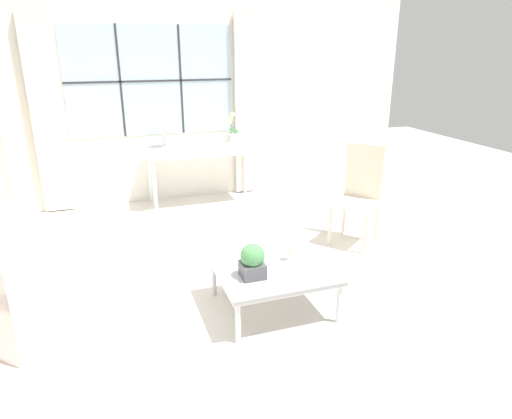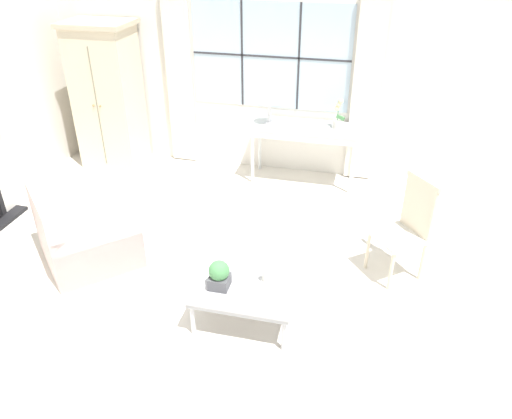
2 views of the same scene
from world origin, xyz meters
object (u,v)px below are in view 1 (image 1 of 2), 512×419
at_px(side_chair_wooden, 360,189).
at_px(potted_plant_small, 253,261).
at_px(console_table, 202,150).
at_px(coffee_table, 273,270).
at_px(armchair_upholstered, 20,289).
at_px(potted_orchid, 231,131).
at_px(table_lamp, 163,119).
at_px(pillar_candle, 291,253).

relative_size(side_chair_wooden, potted_plant_small, 3.97).
height_order(console_table, coffee_table, console_table).
height_order(armchair_upholstered, coffee_table, armchair_upholstered).
relative_size(potted_orchid, coffee_table, 0.43).
bearing_deg(potted_plant_small, side_chair_wooden, 35.68).
height_order(potted_orchid, armchair_upholstered, potted_orchid).
bearing_deg(coffee_table, side_chair_wooden, 36.41).
xyz_separation_m(console_table, table_lamp, (-0.47, -0.04, 0.43)).
xyz_separation_m(table_lamp, potted_plant_small, (0.19, -2.87, -0.63)).
bearing_deg(pillar_candle, potted_orchid, 83.55).
xyz_separation_m(console_table, potted_orchid, (0.41, 0.01, 0.23)).
bearing_deg(console_table, side_chair_wooden, -53.93).
height_order(potted_orchid, pillar_candle, potted_orchid).
xyz_separation_m(armchair_upholstered, pillar_candle, (2.03, -0.41, 0.17)).
bearing_deg(coffee_table, armchair_upholstered, 166.69).
bearing_deg(side_chair_wooden, table_lamp, 135.51).
distance_m(table_lamp, armchair_upholstered, 2.86).
relative_size(console_table, armchair_upholstered, 1.09).
distance_m(table_lamp, side_chair_wooden, 2.55).
bearing_deg(side_chair_wooden, coffee_table, -143.59).
relative_size(potted_orchid, armchair_upholstered, 0.30).
bearing_deg(armchair_upholstered, pillar_candle, -11.43).
bearing_deg(side_chair_wooden, armchair_upholstered, -170.09).
relative_size(potted_orchid, pillar_candle, 2.46).
distance_m(coffee_table, potted_plant_small, 0.30).
bearing_deg(armchair_upholstered, side_chair_wooden, 9.91).
bearing_deg(potted_plant_small, table_lamp, 93.85).
xyz_separation_m(table_lamp, potted_orchid, (0.88, 0.05, -0.20)).
distance_m(coffee_table, pillar_candle, 0.20).
relative_size(table_lamp, potted_orchid, 1.15).
relative_size(console_table, pillar_candle, 8.83).
bearing_deg(side_chair_wooden, console_table, 126.07).
bearing_deg(armchair_upholstered, table_lamp, 57.71).
relative_size(armchair_upholstered, coffee_table, 1.42).
height_order(side_chair_wooden, potted_plant_small, side_chair_wooden).
height_order(console_table, potted_plant_small, console_table).
relative_size(table_lamp, potted_plant_small, 1.70).
bearing_deg(pillar_candle, armchair_upholstered, 168.57).
distance_m(table_lamp, coffee_table, 2.89).
bearing_deg(coffee_table, potted_plant_small, -149.24).
distance_m(table_lamp, potted_orchid, 0.91).
relative_size(coffee_table, pillar_candle, 5.68).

